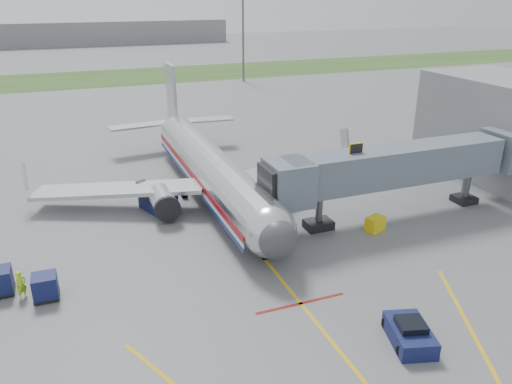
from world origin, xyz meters
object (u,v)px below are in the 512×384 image
object	(u,v)px
airliner	(211,168)
ramp_worker	(21,285)
belt_loader	(156,205)
pushback_tug	(410,334)

from	to	relation	value
airliner	ramp_worker	xyz separation A→B (m)	(-16.03, -12.30, -1.71)
airliner	belt_loader	bearing A→B (deg)	-160.67
airliner	belt_loader	size ratio (longest dim) A/B	7.69
belt_loader	ramp_worker	world-z (taller)	belt_loader
pushback_tug	belt_loader	bearing A→B (deg)	112.78
belt_loader	airliner	bearing A→B (deg)	19.33
ramp_worker	pushback_tug	bearing A→B (deg)	-64.67
airliner	belt_loader	distance (m)	6.33
airliner	pushback_tug	bearing A→B (deg)	-81.01
belt_loader	pushback_tug	bearing A→B (deg)	-67.22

